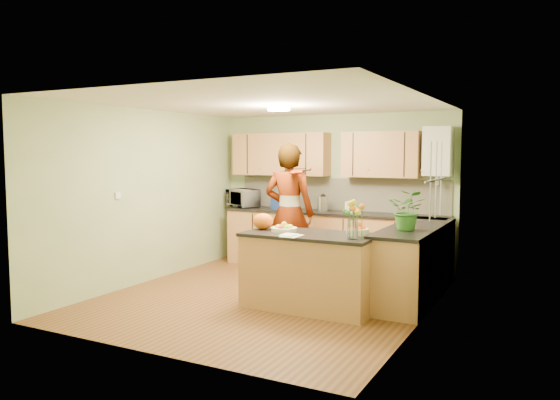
% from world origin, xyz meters
% --- Properties ---
extents(floor, '(4.50, 4.50, 0.00)m').
position_xyz_m(floor, '(0.00, 0.00, 0.00)').
color(floor, '#593219').
rests_on(floor, ground).
extents(ceiling, '(4.00, 4.50, 0.02)m').
position_xyz_m(ceiling, '(0.00, 0.00, 2.50)').
color(ceiling, silver).
rests_on(ceiling, wall_back).
extents(wall_back, '(4.00, 0.02, 2.50)m').
position_xyz_m(wall_back, '(0.00, 2.25, 1.25)').
color(wall_back, '#89A274').
rests_on(wall_back, floor).
extents(wall_front, '(4.00, 0.02, 2.50)m').
position_xyz_m(wall_front, '(0.00, -2.25, 1.25)').
color(wall_front, '#89A274').
rests_on(wall_front, floor).
extents(wall_left, '(0.02, 4.50, 2.50)m').
position_xyz_m(wall_left, '(-2.00, 0.00, 1.25)').
color(wall_left, '#89A274').
rests_on(wall_left, floor).
extents(wall_right, '(0.02, 4.50, 2.50)m').
position_xyz_m(wall_right, '(2.00, 0.00, 1.25)').
color(wall_right, '#89A274').
rests_on(wall_right, floor).
extents(back_counter, '(3.64, 0.62, 0.94)m').
position_xyz_m(back_counter, '(0.10, 1.95, 0.47)').
color(back_counter, '#AF7B46').
rests_on(back_counter, floor).
extents(right_counter, '(0.62, 2.24, 0.94)m').
position_xyz_m(right_counter, '(1.70, 0.85, 0.47)').
color(right_counter, '#AF7B46').
rests_on(right_counter, floor).
extents(splashback, '(3.60, 0.02, 0.52)m').
position_xyz_m(splashback, '(0.10, 2.23, 1.20)').
color(splashback, beige).
rests_on(splashback, back_counter).
extents(upper_cabinets, '(3.20, 0.34, 0.70)m').
position_xyz_m(upper_cabinets, '(-0.18, 2.08, 1.85)').
color(upper_cabinets, '#AF7B46').
rests_on(upper_cabinets, wall_back).
extents(boiler, '(0.40, 0.30, 0.86)m').
position_xyz_m(boiler, '(1.70, 2.09, 1.90)').
color(boiler, white).
rests_on(boiler, wall_back).
extents(window_right, '(0.01, 1.30, 1.05)m').
position_xyz_m(window_right, '(1.99, 0.60, 1.55)').
color(window_right, white).
rests_on(window_right, wall_right).
extents(light_switch, '(0.02, 0.09, 0.09)m').
position_xyz_m(light_switch, '(-1.99, -0.60, 1.30)').
color(light_switch, white).
rests_on(light_switch, wall_left).
extents(ceiling_lamp, '(0.30, 0.30, 0.07)m').
position_xyz_m(ceiling_lamp, '(0.00, 0.30, 2.46)').
color(ceiling_lamp, '#FFEABF').
rests_on(ceiling_lamp, ceiling).
extents(peninsula_island, '(1.59, 0.82, 0.91)m').
position_xyz_m(peninsula_island, '(0.68, -0.18, 0.46)').
color(peninsula_island, '#AF7B46').
rests_on(peninsula_island, floor).
extents(fruit_dish, '(0.32, 0.32, 0.11)m').
position_xyz_m(fruit_dish, '(0.33, -0.18, 0.96)').
color(fruit_dish, '#FAEFC8').
rests_on(fruit_dish, peninsula_island).
extents(orange_bowl, '(0.26, 0.26, 0.15)m').
position_xyz_m(orange_bowl, '(1.23, -0.03, 0.98)').
color(orange_bowl, '#FAEFC8').
rests_on(orange_bowl, peninsula_island).
extents(flower_vase, '(0.27, 0.27, 0.49)m').
position_xyz_m(flower_vase, '(1.28, -0.36, 1.24)').
color(flower_vase, silver).
rests_on(flower_vase, peninsula_island).
extents(orange_bag, '(0.31, 0.28, 0.20)m').
position_xyz_m(orange_bag, '(0.00, -0.13, 1.01)').
color(orange_bag, orange).
rests_on(orange_bag, peninsula_island).
extents(papers, '(0.20, 0.27, 0.01)m').
position_xyz_m(papers, '(0.58, -0.48, 0.92)').
color(papers, white).
rests_on(papers, peninsula_island).
extents(violinist, '(0.79, 0.56, 2.01)m').
position_xyz_m(violinist, '(-0.13, 0.88, 1.01)').
color(violinist, '#D9AB85').
rests_on(violinist, floor).
extents(violin, '(0.58, 0.50, 0.14)m').
position_xyz_m(violin, '(0.07, 0.66, 1.61)').
color(violin, '#560B05').
rests_on(violin, violinist).
extents(microwave, '(0.66, 0.57, 0.31)m').
position_xyz_m(microwave, '(-1.57, 1.95, 1.09)').
color(microwave, white).
rests_on(microwave, back_counter).
extents(blue_box, '(0.34, 0.27, 0.24)m').
position_xyz_m(blue_box, '(-0.82, 1.97, 1.06)').
color(blue_box, navy).
rests_on(blue_box, back_counter).
extents(kettle, '(0.17, 0.17, 0.32)m').
position_xyz_m(kettle, '(-0.07, 1.96, 1.07)').
color(kettle, '#B3B3B7').
rests_on(kettle, back_counter).
extents(jar_cream, '(0.14, 0.14, 0.17)m').
position_xyz_m(jar_cream, '(0.35, 1.99, 1.02)').
color(jar_cream, '#FAEFC8').
rests_on(jar_cream, back_counter).
extents(jar_white, '(0.14, 0.14, 0.17)m').
position_xyz_m(jar_white, '(0.41, 1.94, 1.02)').
color(jar_white, white).
rests_on(jar_white, back_counter).
extents(potted_plant, '(0.45, 0.39, 0.49)m').
position_xyz_m(potted_plant, '(1.70, 0.43, 1.19)').
color(potted_plant, '#2C6923').
rests_on(potted_plant, right_counter).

